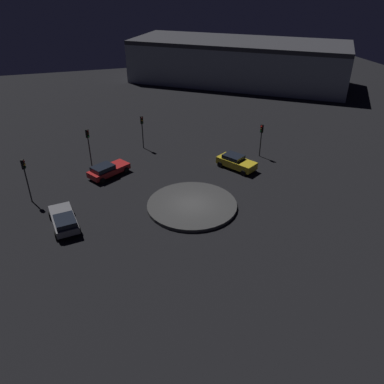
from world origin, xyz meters
TOP-DOWN VIEW (x-y plane):
  - ground_plane at (0.00, 0.00)m, footprint 114.62×114.62m
  - roundabout_island at (0.00, 0.00)m, footprint 8.14×8.14m
  - car_yellow at (6.09, -6.68)m, footprint 4.53×3.78m
  - car_grey at (-0.09, 11.06)m, footprint 4.71×2.65m
  - car_red at (8.15, 6.72)m, footprint 3.80×4.61m
  - traffic_light_northeast at (10.93, 8.19)m, footprint 0.39×0.37m
  - traffic_light_east at (14.18, 1.94)m, footprint 0.37×0.33m
  - traffic_light_north at (4.99, 13.98)m, footprint 0.36×0.39m
  - traffic_light_southeast at (8.22, -10.44)m, footprint 0.38×0.39m
  - store_building at (39.53, -20.32)m, footprint 33.74×39.75m

SIDE VIEW (x-z plane):
  - ground_plane at x=0.00m, z-range 0.00..0.00m
  - roundabout_island at x=0.00m, z-range 0.00..0.32m
  - car_red at x=8.15m, z-range 0.03..1.38m
  - car_grey at x=-0.09m, z-range 0.04..1.40m
  - car_yellow at x=6.09m, z-range 0.03..1.49m
  - traffic_light_southeast at x=8.22m, z-range 0.81..4.60m
  - traffic_light_east at x=14.18m, z-range 0.85..4.82m
  - traffic_light_northeast at x=10.93m, z-range 0.89..5.13m
  - traffic_light_north at x=4.99m, z-range 0.90..5.19m
  - store_building at x=39.53m, z-range 0.00..7.47m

